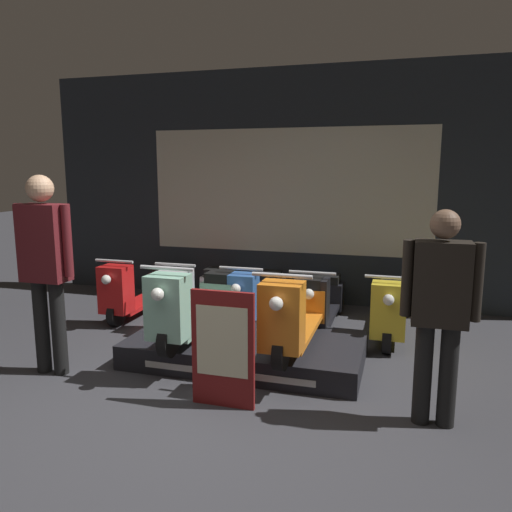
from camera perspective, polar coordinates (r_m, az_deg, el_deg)
ground_plane at (r=4.06m, az=-8.39°, el=-17.43°), size 30.00×30.00×0.00m
shop_wall_back at (r=6.97m, az=3.63°, el=7.82°), size 7.14×0.09×3.20m
display_platform at (r=4.95m, az=-1.12°, el=-10.63°), size 2.24×1.15×0.23m
scooter_display_left at (r=4.96m, az=-6.86°, el=-5.53°), size 0.49×1.69×0.80m
scooter_display_right at (r=4.66m, az=4.68°, el=-6.50°), size 0.49×1.69×0.80m
scooter_backrow_0 at (r=6.68m, az=-12.95°, el=-3.71°), size 0.49×1.69×0.80m
scooter_backrow_1 at (r=6.34m, az=-6.75°, el=-4.26°), size 0.49×1.69×0.80m
scooter_backrow_2 at (r=6.08m, az=0.07°, el=-4.81°), size 0.49×1.69×0.80m
scooter_backrow_3 at (r=5.92m, az=7.39°, el=-5.32°), size 0.49×1.69×0.80m
scooter_backrow_4 at (r=5.85m, az=15.02°, el=-5.76°), size 0.49×1.69×0.80m
person_left_browsing at (r=4.81m, az=-22.96°, el=-0.29°), size 0.57×0.23×1.81m
person_right_browsing at (r=3.78m, az=20.28°, el=-5.19°), size 0.54×0.21×1.58m
price_sign_board at (r=3.96m, az=-3.82°, el=-10.54°), size 0.51×0.04×0.94m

